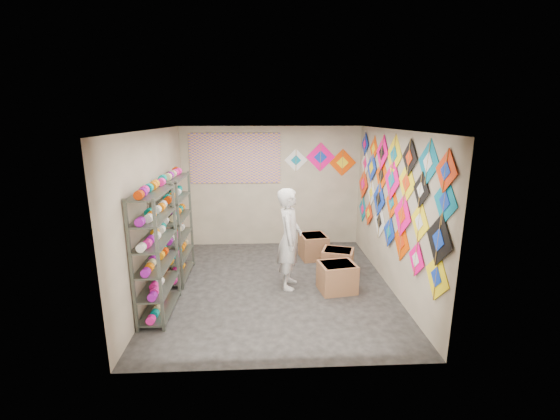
{
  "coord_description": "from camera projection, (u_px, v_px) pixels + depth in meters",
  "views": [
    {
      "loc": [
        -0.21,
        -6.09,
        2.92
      ],
      "look_at": [
        0.1,
        0.3,
        1.3
      ],
      "focal_mm": 24.0,
      "sensor_mm": 36.0,
      "label": 1
    }
  ],
  "objects": [
    {
      "name": "poster",
      "position": [
        235.0,
        158.0,
        8.26
      ],
      "size": [
        2.0,
        0.01,
        1.1
      ],
      "primitive_type": "cube",
      "color": "#61499F",
      "rests_on": "room_walls"
    },
    {
      "name": "shopkeeper",
      "position": [
        289.0,
        239.0,
        6.39
      ],
      "size": [
        0.77,
        0.62,
        1.75
      ],
      "primitive_type": "imported",
      "rotation": [
        0.0,
        0.0,
        1.41
      ],
      "color": "silver",
      "rests_on": "ground"
    },
    {
      "name": "carton_c",
      "position": [
        313.0,
        246.0,
        7.86
      ],
      "size": [
        0.61,
        0.65,
        0.5
      ],
      "primitive_type": "cube",
      "rotation": [
        0.0,
        0.0,
        0.15
      ],
      "color": "brown",
      "rests_on": "ground"
    },
    {
      "name": "ground",
      "position": [
        275.0,
        285.0,
        6.62
      ],
      "size": [
        4.5,
        4.5,
        0.0
      ],
      "primitive_type": "plane",
      "color": "black"
    },
    {
      "name": "kite_wall_display",
      "position": [
        393.0,
        193.0,
        6.28
      ],
      "size": [
        0.06,
        4.24,
        2.03
      ],
      "color": "yellow",
      "rests_on": "room_walls"
    },
    {
      "name": "string_spools",
      "position": [
        166.0,
        234.0,
        6.09
      ],
      "size": [
        0.12,
        2.36,
        0.12
      ],
      "color": "#F71A96",
      "rests_on": "ground"
    },
    {
      "name": "carton_a",
      "position": [
        337.0,
        277.0,
        6.36
      ],
      "size": [
        0.66,
        0.58,
        0.49
      ],
      "primitive_type": "cube",
      "rotation": [
        0.0,
        0.0,
        0.16
      ],
      "color": "brown",
      "rests_on": "ground"
    },
    {
      "name": "back_wall_kites",
      "position": [
        322.0,
        160.0,
        8.37
      ],
      "size": [
        1.62,
        0.02,
        0.76
      ],
      "color": "silver",
      "rests_on": "room_walls"
    },
    {
      "name": "room_walls",
      "position": [
        275.0,
        194.0,
        6.22
      ],
      "size": [
        4.5,
        4.5,
        4.5
      ],
      "color": "tan",
      "rests_on": "ground"
    },
    {
      "name": "shelf_rack_back",
      "position": [
        176.0,
        228.0,
        6.74
      ],
      "size": [
        0.4,
        1.1,
        1.9
      ],
      "primitive_type": "cube",
      "color": "#4C5147",
      "rests_on": "ground"
    },
    {
      "name": "shelf_rack_front",
      "position": [
        156.0,
        254.0,
        5.49
      ],
      "size": [
        0.4,
        1.1,
        1.9
      ],
      "primitive_type": "cube",
      "color": "#4C5147",
      "rests_on": "ground"
    },
    {
      "name": "carton_b",
      "position": [
        338.0,
        261.0,
        7.11
      ],
      "size": [
        0.68,
        0.62,
        0.46
      ],
      "primitive_type": "cube",
      "rotation": [
        0.0,
        0.0,
        -0.32
      ],
      "color": "brown",
      "rests_on": "ground"
    }
  ]
}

